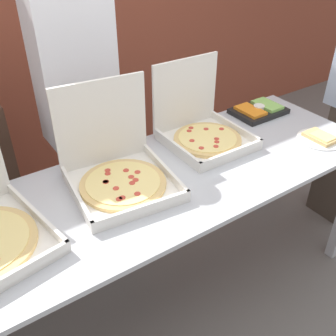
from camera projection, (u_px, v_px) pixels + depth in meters
name	position (u px, v px, depth m)	size (l,w,h in m)	color
ground_plane	(168.00, 294.00, 2.38)	(16.00, 16.00, 0.00)	slate
brick_wall_behind	(32.00, 1.00, 2.77)	(10.00, 0.06, 2.80)	brown
buffet_table	(168.00, 194.00, 1.95)	(2.29, 0.80, 0.87)	#B7BABF
pizza_box_far_right	(202.00, 128.00, 2.15)	(0.42, 0.44, 0.42)	silver
pizza_box_near_left	(118.00, 168.00, 1.81)	(0.50, 0.51, 0.45)	silver
paper_plate_front_left	(320.00, 138.00, 2.19)	(0.25, 0.25, 0.03)	white
veggie_tray	(259.00, 110.00, 2.45)	(0.32, 0.23, 0.05)	black
person_guest_cap	(82.00, 122.00, 2.20)	(0.40, 0.22, 1.82)	slate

